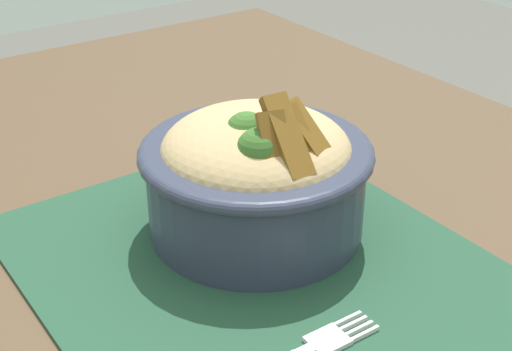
% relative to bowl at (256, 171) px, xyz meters
% --- Properties ---
extents(table, '(1.17, 0.88, 0.72)m').
position_rel_bowl_xyz_m(table, '(0.04, -0.05, -0.12)').
color(table, '#4C3826').
rests_on(table, ground_plane).
extents(placemat, '(0.38, 0.32, 0.00)m').
position_rel_bowl_xyz_m(placemat, '(0.04, -0.03, -0.06)').
color(placemat, '#1E422D').
rests_on(placemat, table).
extents(bowl, '(0.21, 0.21, 0.13)m').
position_rel_bowl_xyz_m(bowl, '(0.00, 0.00, 0.00)').
color(bowl, '#2D3347').
rests_on(bowl, placemat).
extents(fork, '(0.02, 0.12, 0.00)m').
position_rel_bowl_xyz_m(fork, '(0.14, -0.06, -0.05)').
color(fork, silver).
rests_on(fork, placemat).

